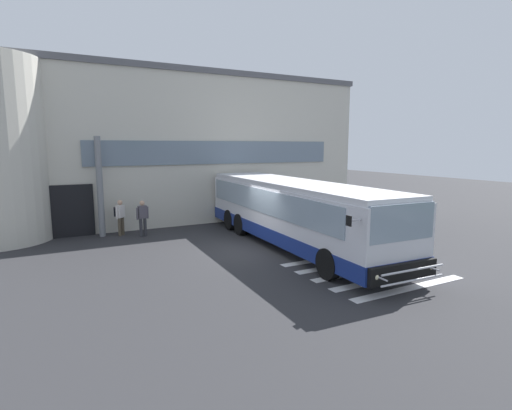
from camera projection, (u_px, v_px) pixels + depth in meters
The scene contains 7 objects.
ground_plane at pixel (255, 250), 15.89m from camera, with size 80.00×90.00×0.02m, color #2B2B2D.
bay_paint_stripes at pixel (367, 271), 13.13m from camera, with size 4.40×3.96×0.01m.
terminal_building at pixel (162, 147), 25.11m from camera, with size 21.47×13.80×8.13m.
entry_support_column at pixel (100, 187), 17.89m from camera, with size 0.28×0.28×4.58m, color slate.
bus_main_foreground at pixel (293, 214), 16.31m from camera, with size 3.49×12.54×2.70m.
passenger_near_column at pixel (120, 215), 18.24m from camera, with size 0.52×0.50×1.68m.
passenger_by_doorway at pixel (143, 217), 18.05m from camera, with size 0.58×0.30×1.68m.
Camera 1 is at (-7.18, -13.68, 4.13)m, focal length 27.59 mm.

